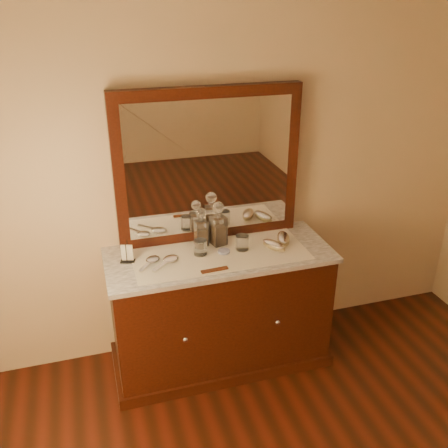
{
  "coord_description": "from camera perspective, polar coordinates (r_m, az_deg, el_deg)",
  "views": [
    {
      "loc": [
        -0.76,
        -0.69,
        2.36
      ],
      "look_at": [
        0.0,
        1.85,
        1.1
      ],
      "focal_mm": 39.58,
      "sensor_mm": 36.0,
      "label": 1
    }
  ],
  "objects": [
    {
      "name": "comb",
      "position": [
        2.94,
        -1.09,
        -5.32
      ],
      "size": [
        0.17,
        0.04,
        0.01
      ],
      "primitive_type": "cube",
      "rotation": [
        0.0,
        0.0,
        0.06
      ],
      "color": "brown",
      "rests_on": "lace_runner"
    },
    {
      "name": "mirror_frame",
      "position": [
        3.16,
        -1.81,
        6.68
      ],
      "size": [
        1.2,
        0.08,
        1.0
      ],
      "primitive_type": "cube",
      "color": "black",
      "rests_on": "marble_top"
    },
    {
      "name": "dresser_plinth",
      "position": [
        3.6,
        -0.47,
        -14.76
      ],
      "size": [
        1.46,
        0.59,
        0.08
      ],
      "primitive_type": "cube",
      "color": "black",
      "rests_on": "floor"
    },
    {
      "name": "brush_near",
      "position": [
        3.19,
        5.81,
        -2.45
      ],
      "size": [
        0.15,
        0.19,
        0.05
      ],
      "color": "tan",
      "rests_on": "lace_runner"
    },
    {
      "name": "napkin_rack",
      "position": [
        3.08,
        -11.12,
        -3.4
      ],
      "size": [
        0.1,
        0.08,
        0.13
      ],
      "color": "black",
      "rests_on": "marble_top"
    },
    {
      "name": "knob_left",
      "position": [
        3.07,
        -4.49,
        -13.16
      ],
      "size": [
        0.04,
        0.04,
        0.04
      ],
      "primitive_type": "sphere",
      "color": "silver",
      "rests_on": "dresser_cabinet"
    },
    {
      "name": "lace_runner",
      "position": [
        3.12,
        -0.42,
        -3.51
      ],
      "size": [
        1.1,
        0.45,
        0.0
      ],
      "primitive_type": "cube",
      "color": "silver",
      "rests_on": "marble_top"
    },
    {
      "name": "hand_mirror_inner",
      "position": [
        3.05,
        -6.38,
        -4.17
      ],
      "size": [
        0.21,
        0.2,
        0.02
      ],
      "color": "silver",
      "rests_on": "lace_runner"
    },
    {
      "name": "room_shell",
      "position": [
        1.41,
        23.79,
        -20.32
      ],
      "size": [
        8.5,
        9.0,
        2.8
      ],
      "color": "black",
      "rests_on": "ground"
    },
    {
      "name": "decanter_right",
      "position": [
        3.2,
        -0.65,
        -0.46
      ],
      "size": [
        0.11,
        0.11,
        0.3
      ],
      "color": "brown",
      "rests_on": "lace_runner"
    },
    {
      "name": "decanter_left",
      "position": [
        3.19,
        -2.65,
        -0.79
      ],
      "size": [
        0.08,
        0.08,
        0.26
      ],
      "color": "brown",
      "rests_on": "lace_runner"
    },
    {
      "name": "dresser_cabinet",
      "position": [
        3.38,
        -0.49,
        -9.94
      ],
      "size": [
        1.4,
        0.55,
        0.82
      ],
      "primitive_type": "cube",
      "color": "black",
      "rests_on": "floor"
    },
    {
      "name": "hand_mirror_outer",
      "position": [
        3.06,
        -8.39,
        -4.21
      ],
      "size": [
        0.16,
        0.19,
        0.02
      ],
      "color": "silver",
      "rests_on": "lace_runner"
    },
    {
      "name": "marble_top",
      "position": [
        3.15,
        -0.52,
        -3.62
      ],
      "size": [
        1.44,
        0.59,
        0.03
      ],
      "primitive_type": "cube",
      "color": "white",
      "rests_on": "dresser_cabinet"
    },
    {
      "name": "pin_dish",
      "position": [
        3.14,
        -0.01,
        -3.18
      ],
      "size": [
        0.09,
        0.09,
        0.01
      ],
      "primitive_type": "cylinder",
      "rotation": [
        0.0,
        0.0,
        -0.2
      ],
      "color": "white",
      "rests_on": "lace_runner"
    },
    {
      "name": "brush_far",
      "position": [
        3.28,
        6.87,
        -1.7
      ],
      "size": [
        0.13,
        0.19,
        0.05
      ],
      "color": "tan",
      "rests_on": "lace_runner"
    },
    {
      "name": "knob_right",
      "position": [
        3.22,
        6.19,
        -11.21
      ],
      "size": [
        0.04,
        0.04,
        0.04
      ],
      "primitive_type": "sphere",
      "color": "silver",
      "rests_on": "dresser_cabinet"
    },
    {
      "name": "mirror_glass",
      "position": [
        3.13,
        -1.65,
        6.49
      ],
      "size": [
        1.06,
        0.01,
        0.86
      ],
      "primitive_type": "cube",
      "color": "white",
      "rests_on": "marble_top"
    },
    {
      "name": "tumblers",
      "position": [
        3.13,
        -0.3,
        -2.42
      ],
      "size": [
        0.36,
        0.1,
        0.1
      ],
      "color": "white",
      "rests_on": "lace_runner"
    }
  ]
}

